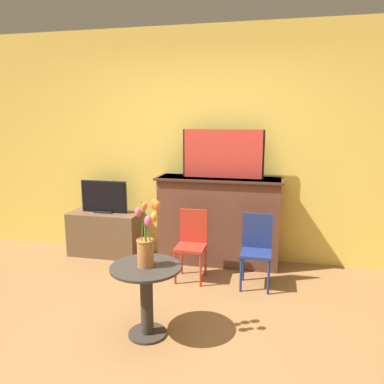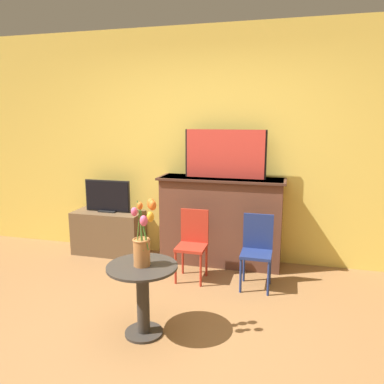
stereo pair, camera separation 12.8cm
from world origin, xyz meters
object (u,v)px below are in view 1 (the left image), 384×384
chair_blue (256,246)px  painting (223,154)px  vase_tulips (147,242)px  chair_red (192,240)px  tv_monitor (104,197)px

chair_blue → painting: bearing=129.5°
chair_blue → vase_tulips: (-0.76, -1.10, 0.35)m
chair_red → vase_tulips: size_ratio=1.38×
vase_tulips → painting: bearing=78.4°
painting → chair_blue: (0.43, -0.52, -0.86)m
chair_red → chair_blue: (0.67, -0.03, 0.00)m
chair_red → chair_blue: size_ratio=1.00×
painting → chair_blue: painting is taller
chair_blue → tv_monitor: bearing=165.4°
tv_monitor → vase_tulips: (1.12, -1.59, 0.05)m
tv_monitor → vase_tulips: vase_tulips is taller
tv_monitor → chair_blue: 1.96m
tv_monitor → painting: bearing=1.2°
tv_monitor → vase_tulips: bearing=-55.0°
painting → tv_monitor: 1.55m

